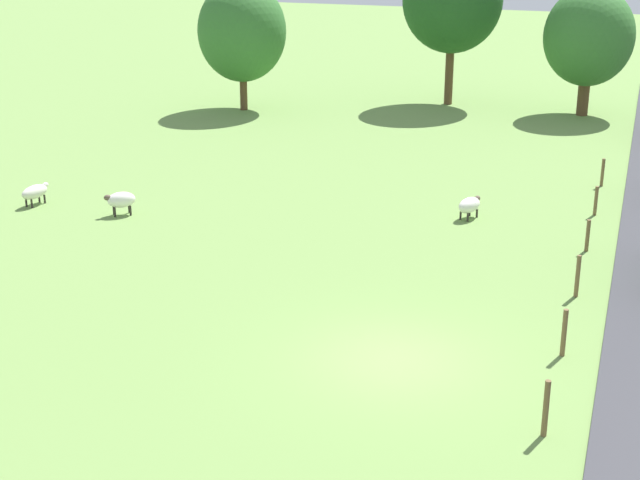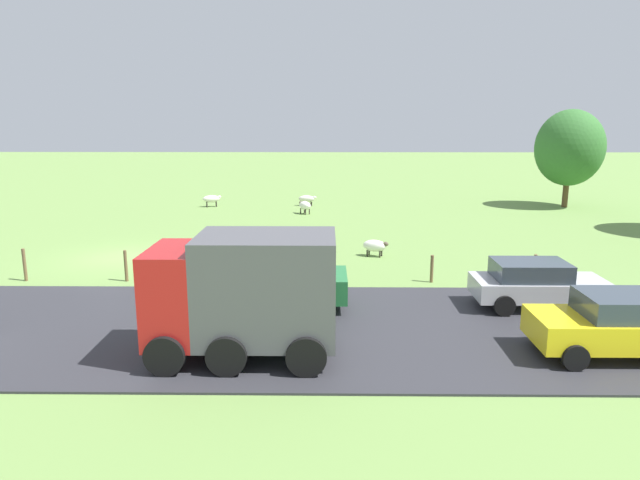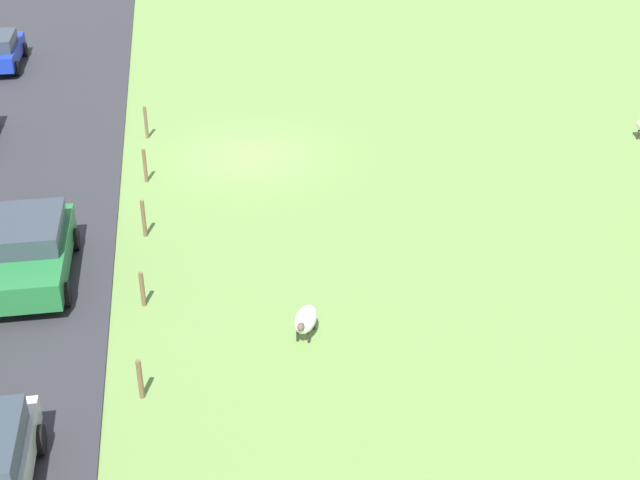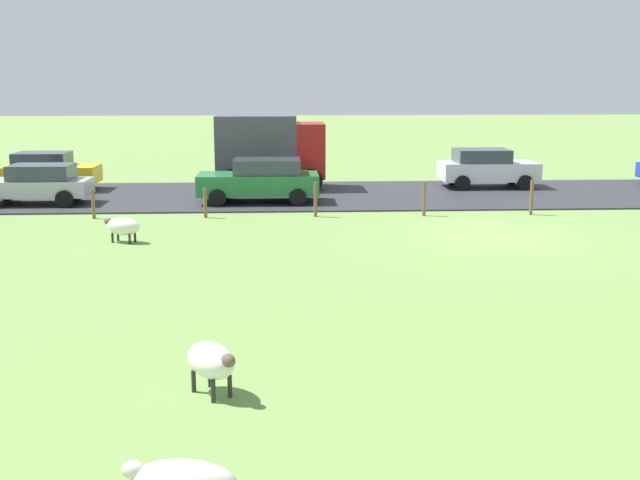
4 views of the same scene
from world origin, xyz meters
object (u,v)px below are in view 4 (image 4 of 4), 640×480
(car_0, at_px, (48,171))
(car_3, at_px, (36,184))
(sheep_3, at_px, (123,226))
(car_2, at_px, (486,167))
(car_5, at_px, (260,180))
(sheep_2, at_px, (211,361))
(truck_0, at_px, (269,149))

(car_0, relative_size, car_3, 0.96)
(sheep_3, bearing_deg, car_2, -51.72)
(car_5, bearing_deg, car_3, 90.27)
(car_0, bearing_deg, car_2, -90.11)
(sheep_2, xyz_separation_m, truck_0, (22.18, -0.63, 1.20))
(car_0, height_order, car_5, car_5)
(sheep_3, relative_size, car_2, 0.29)
(sheep_2, distance_m, car_5, 18.34)
(sheep_3, distance_m, car_0, 11.89)
(truck_0, relative_size, car_2, 1.11)
(truck_0, distance_m, car_2, 9.42)
(sheep_2, relative_size, truck_0, 0.24)
(car_0, bearing_deg, car_3, -170.55)
(sheep_2, relative_size, sheep_3, 0.91)
(car_2, height_order, car_5, car_2)
(car_0, bearing_deg, truck_0, -89.22)
(truck_0, distance_m, car_3, 9.55)
(sheep_2, height_order, car_5, car_5)
(sheep_3, height_order, car_5, car_5)
(sheep_3, relative_size, truck_0, 0.26)
(car_2, bearing_deg, sheep_3, 128.28)
(sheep_2, bearing_deg, sheep_3, 17.24)
(truck_0, distance_m, car_5, 3.95)
(sheep_3, height_order, car_2, car_2)
(car_0, xyz_separation_m, car_3, (-3.76, -0.63, -0.05))
(car_0, bearing_deg, sheep_2, -158.53)
(car_3, relative_size, car_5, 0.90)
(car_3, xyz_separation_m, car_5, (0.04, -8.37, 0.08))
(sheep_3, height_order, car_3, car_3)
(car_2, distance_m, car_3, 18.44)
(sheep_2, height_order, truck_0, truck_0)
(truck_0, height_order, car_0, truck_0)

